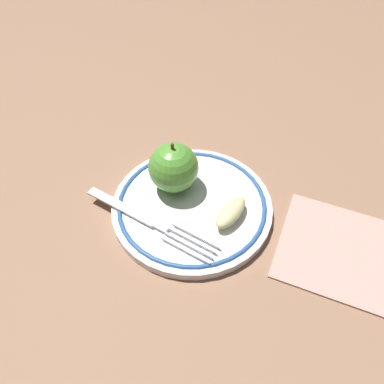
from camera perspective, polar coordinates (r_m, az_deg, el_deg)
name	(u,v)px	position (r m, az deg, el deg)	size (l,w,h in m)	color
ground_plane	(189,200)	(0.51, -0.52, -1.18)	(2.00, 2.00, 0.00)	#8F674D
plate	(192,206)	(0.49, 0.00, -2.11)	(0.21, 0.21, 0.02)	white
apple_red_whole	(173,168)	(0.48, -2.84, 3.75)	(0.07, 0.07, 0.07)	#549C35
apple_slice_front	(231,212)	(0.46, 5.94, -3.07)	(0.06, 0.02, 0.02)	beige
fork	(145,219)	(0.47, -7.21, -4.08)	(0.10, 0.18, 0.00)	silver
napkin_folded	(346,252)	(0.49, 22.43, -8.43)	(0.14, 0.16, 0.01)	tan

